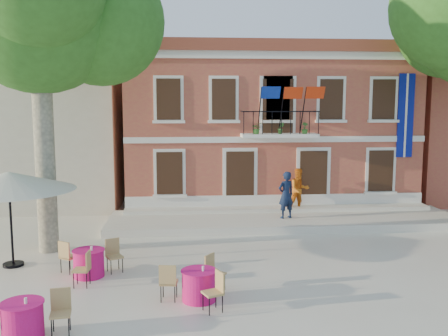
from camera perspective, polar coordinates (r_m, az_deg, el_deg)
ground at (r=15.92m, az=2.80°, el=-10.29°), size 90.00×90.00×0.00m
main_building at (r=25.36m, az=4.46°, el=5.01°), size 13.50×9.59×7.50m
neighbor_west at (r=27.15m, az=-20.71°, el=3.52°), size 9.40×9.40×6.40m
terrace at (r=20.38m, az=6.82°, el=-5.93°), size 14.00×3.40×0.30m
plane_tree_west at (r=17.22m, az=-20.48°, el=16.54°), size 5.31×5.31×10.44m
patio_umbrella at (r=15.94m, az=-23.39°, el=-1.41°), size 3.83×3.83×2.85m
pedestrian_navy at (r=19.91m, az=7.10°, el=-3.07°), size 0.80×0.66×1.87m
pedestrian_orange at (r=21.36m, az=8.59°, el=-2.46°), size 0.98×0.82×1.81m
cafe_table_0 at (r=14.71m, az=-15.20°, el=-10.30°), size 1.87×1.68×0.95m
cafe_table_1 at (r=12.61m, az=-2.87°, el=-13.06°), size 1.72×1.86×0.95m
cafe_table_2 at (r=11.53m, az=-22.04°, el=-15.68°), size 1.96×0.90×0.95m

